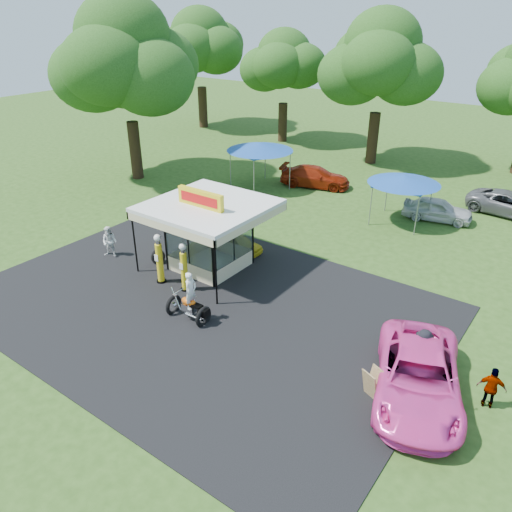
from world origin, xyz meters
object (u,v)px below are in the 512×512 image
(motorcycle, at_px, (190,301))
(tent_west, at_px, (260,147))
(spectator_east_b, at_px, (492,388))
(spectator_east_a, at_px, (422,351))
(bg_car_d, at_px, (510,204))
(bg_car_b, at_px, (315,177))
(gas_pump_right, at_px, (184,268))
(kiosk_car, at_px, (238,243))
(bg_car_c, at_px, (437,209))
(a_frame_sign, at_px, (373,384))
(spectator_west, at_px, (110,242))
(gas_station_kiosk, at_px, (209,234))
(tent_east, at_px, (404,180))
(pink_sedan, at_px, (418,377))
(gas_pump_left, at_px, (160,260))

(motorcycle, height_order, tent_west, tent_west)
(spectator_east_b, bearing_deg, motorcycle, -2.57)
(spectator_east_a, bearing_deg, bg_car_d, -82.93)
(bg_car_b, bearing_deg, gas_pump_right, 172.04)
(gas_pump_right, xyz_separation_m, bg_car_b, (-2.63, 16.37, -0.42))
(kiosk_car, xyz_separation_m, bg_car_b, (-2.05, 11.70, 0.25))
(kiosk_car, distance_m, bg_car_b, 11.89)
(spectator_east_a, xyz_separation_m, bg_car_c, (-4.13, 14.41, -0.17))
(a_frame_sign, relative_size, spectator_west, 0.66)
(gas_station_kiosk, bearing_deg, tent_east, 63.89)
(gas_pump_right, bearing_deg, motorcycle, -41.19)
(bg_car_b, xyz_separation_m, tent_east, (7.49, -2.81, 1.94))
(kiosk_car, bearing_deg, gas_pump_right, -172.97)
(gas_station_kiosk, bearing_deg, spectator_west, -156.37)
(tent_west, bearing_deg, kiosk_car, -60.74)
(pink_sedan, bearing_deg, kiosk_car, 135.74)
(gas_pump_right, relative_size, spectator_west, 1.44)
(gas_pump_right, bearing_deg, spectator_west, 177.15)
(kiosk_car, height_order, bg_car_d, bg_car_d)
(bg_car_d, bearing_deg, pink_sedan, -170.47)
(tent_east, bearing_deg, a_frame_sign, -71.45)
(gas_pump_left, xyz_separation_m, pink_sedan, (12.52, -0.41, -0.38))
(motorcycle, relative_size, a_frame_sign, 2.12)
(tent_east, bearing_deg, bg_car_b, 159.41)
(gas_pump_right, height_order, a_frame_sign, gas_pump_right)
(gas_station_kiosk, height_order, bg_car_d, gas_station_kiosk)
(pink_sedan, bearing_deg, bg_car_d, 73.07)
(bg_car_b, bearing_deg, tent_west, 112.70)
(spectator_east_a, height_order, tent_west, tent_west)
(bg_car_b, bearing_deg, spectator_east_b, -152.44)
(gas_pump_left, height_order, kiosk_car, gas_pump_left)
(gas_pump_left, relative_size, kiosk_car, 0.88)
(bg_car_b, bearing_deg, spectator_east_a, -156.44)
(tent_west, bearing_deg, pink_sedan, -40.54)
(a_frame_sign, distance_m, bg_car_c, 17.03)
(a_frame_sign, distance_m, kiosk_car, 12.15)
(pink_sedan, distance_m, bg_car_b, 21.76)
(spectator_east_b, distance_m, tent_west, 23.27)
(spectator_east_a, bearing_deg, gas_pump_right, 9.02)
(a_frame_sign, height_order, tent_west, tent_west)
(spectator_east_b, relative_size, bg_car_b, 0.31)
(spectator_east_a, xyz_separation_m, tent_east, (-5.86, 12.74, 1.81))
(bg_car_b, relative_size, tent_west, 1.07)
(bg_car_b, relative_size, tent_east, 1.19)
(kiosk_car, relative_size, bg_car_b, 0.56)
(spectator_west, height_order, bg_car_d, spectator_west)
(spectator_west, height_order, spectator_east_b, spectator_west)
(motorcycle, height_order, pink_sedan, motorcycle)
(a_frame_sign, bearing_deg, bg_car_c, 123.90)
(gas_pump_left, distance_m, a_frame_sign, 11.44)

